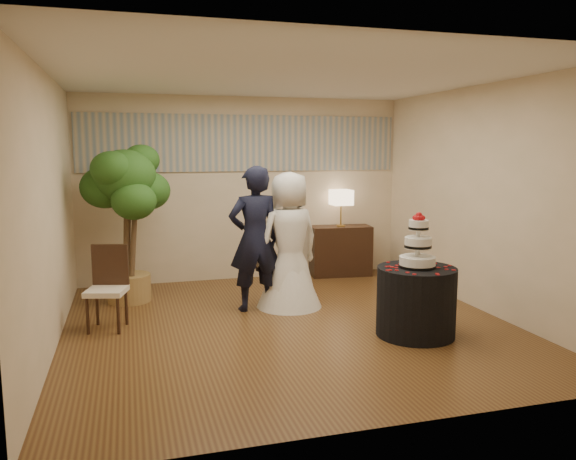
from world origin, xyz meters
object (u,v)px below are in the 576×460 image
object	(u,v)px
bride	(289,240)
console	(340,251)
side_chair	(106,289)
wedding_cake	(418,240)
table_lamp	(341,208)
cake_table	(416,302)
groom	(255,239)
ficus_tree	(127,222)

from	to	relation	value
bride	console	xyz separation A→B (m)	(1.29, 1.52, -0.47)
bride	side_chair	world-z (taller)	bride
wedding_cake	table_lamp	size ratio (longest dim) A/B	1.03
cake_table	console	distance (m)	2.99
groom	console	size ratio (longest dim) A/B	1.90
console	table_lamp	size ratio (longest dim) A/B	1.65
bride	wedding_cake	xyz separation A→B (m)	(1.01, -1.46, 0.19)
groom	bride	size ratio (longest dim) A/B	1.05
bride	ficus_tree	world-z (taller)	ficus_tree
ficus_tree	wedding_cake	bearing A→B (deg)	-37.40
cake_table	ficus_tree	distance (m)	3.83
table_lamp	ficus_tree	xyz separation A→B (m)	(-3.27, -0.69, -0.02)
side_chair	cake_table	bearing A→B (deg)	-4.40
groom	cake_table	world-z (taller)	groom
console	ficus_tree	xyz separation A→B (m)	(-3.27, -0.69, 0.66)
wedding_cake	console	distance (m)	3.06
side_chair	console	bearing A→B (deg)	42.56
bride	side_chair	distance (m)	2.28
side_chair	wedding_cake	bearing A→B (deg)	-4.40
side_chair	bride	bearing A→B (deg)	23.31
console	table_lamp	world-z (taller)	table_lamp
console	cake_table	bearing A→B (deg)	-89.96
wedding_cake	console	world-z (taller)	wedding_cake
bride	wedding_cake	bearing A→B (deg)	109.26
bride	cake_table	world-z (taller)	bride
console	ficus_tree	distance (m)	3.41
cake_table	table_lamp	xyz separation A→B (m)	(0.28, 2.98, 0.71)
bride	ficus_tree	bearing A→B (deg)	-38.10
cake_table	console	bearing A→B (deg)	84.58
ficus_tree	cake_table	bearing A→B (deg)	-37.40
table_lamp	ficus_tree	size ratio (longest dim) A/B	0.27
wedding_cake	ficus_tree	xyz separation A→B (m)	(-2.99, 2.29, 0.01)
bride	groom	bearing A→B (deg)	-13.27
console	side_chair	world-z (taller)	side_chair
wedding_cake	cake_table	bearing A→B (deg)	0.00
console	groom	bearing A→B (deg)	-133.24
groom	side_chair	world-z (taller)	groom
cake_table	groom	bearing A→B (deg)	135.41
cake_table	side_chair	xyz separation A→B (m)	(-3.23, 1.13, 0.09)
wedding_cake	side_chair	distance (m)	3.47
ficus_tree	console	bearing A→B (deg)	11.89
groom	ficus_tree	distance (m)	1.75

